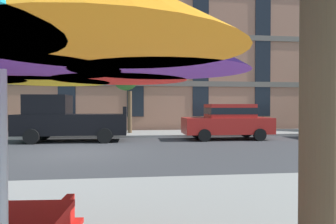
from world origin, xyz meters
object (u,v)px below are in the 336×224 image
(pickup_black, at_px, (68,120))
(sedan_red, at_px, (228,121))
(patio_umbrella, at_px, (2,40))
(street_tree_middle, at_px, (128,76))

(pickup_black, height_order, sedan_red, pickup_black)
(pickup_black, relative_size, sedan_red, 1.16)
(patio_umbrella, bearing_deg, street_tree_middle, 87.82)
(street_tree_middle, relative_size, patio_umbrella, 1.35)
(pickup_black, distance_m, patio_umbrella, 12.94)
(sedan_red, distance_m, street_tree_middle, 6.40)
(pickup_black, xyz_separation_m, street_tree_middle, (2.82, 3.05, 2.42))
(pickup_black, height_order, patio_umbrella, patio_umbrella)
(patio_umbrella, bearing_deg, sedan_red, 66.06)
(pickup_black, xyz_separation_m, sedan_red, (7.86, -0.00, -0.08))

